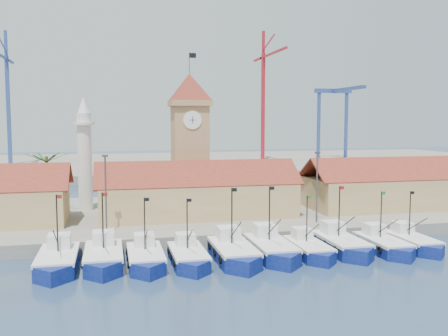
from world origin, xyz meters
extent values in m
plane|color=navy|center=(0.00, 0.00, 0.00)|extent=(400.00, 400.00, 0.00)
cube|color=gray|center=(0.00, 24.00, 0.75)|extent=(140.00, 32.00, 1.50)
cube|color=gray|center=(0.00, 110.00, 1.00)|extent=(240.00, 80.00, 2.00)
cube|color=#0B1657|center=(-16.60, 3.46, 0.52)|extent=(3.62, 8.18, 1.86)
cube|color=#0B1657|center=(-16.60, -0.63, 0.52)|extent=(3.62, 3.62, 1.86)
cube|color=silver|center=(-16.60, 3.46, 1.45)|extent=(3.69, 8.41, 0.36)
cube|color=silver|center=(-16.60, 5.51, 2.27)|extent=(2.17, 2.27, 1.45)
cylinder|color=black|center=(-16.60, 3.98, 4.34)|extent=(0.14, 0.14, 5.79)
cube|color=#A5140F|center=(-16.34, 3.98, 7.03)|extent=(0.52, 0.02, 0.36)
cube|color=#0B1657|center=(-12.28, 3.73, 0.52)|extent=(3.64, 8.23, 1.87)
cube|color=#0B1657|center=(-12.28, -0.38, 0.52)|extent=(3.64, 3.64, 1.87)
cube|color=silver|center=(-12.28, 3.73, 1.45)|extent=(3.71, 8.46, 0.36)
cube|color=silver|center=(-12.28, 5.79, 2.29)|extent=(2.18, 2.29, 1.45)
cylinder|color=black|center=(-12.28, 4.25, 4.36)|extent=(0.15, 0.15, 5.82)
cube|color=#A5140F|center=(-12.02, 4.25, 7.06)|extent=(0.52, 0.02, 0.36)
cube|color=#0B1657|center=(-8.20, 2.82, 0.48)|extent=(3.38, 7.64, 1.74)
cube|color=#0B1657|center=(-8.20, -1.00, 0.48)|extent=(3.38, 3.38, 1.74)
cube|color=silver|center=(-8.20, 2.82, 1.35)|extent=(3.45, 7.86, 0.34)
cube|color=silver|center=(-8.20, 4.73, 2.12)|extent=(2.03, 2.12, 1.35)
cylinder|color=black|center=(-8.20, 3.30, 4.05)|extent=(0.14, 0.14, 5.40)
cube|color=black|center=(-7.96, 3.30, 6.56)|extent=(0.48, 0.02, 0.34)
cube|color=#0B1657|center=(-3.98, 2.36, 0.47)|extent=(3.30, 7.46, 1.70)
cube|color=#0B1657|center=(-3.98, -1.37, 0.47)|extent=(3.30, 3.30, 1.70)
cube|color=silver|center=(-3.98, 2.36, 1.32)|extent=(3.36, 7.67, 0.33)
cube|color=silver|center=(-3.98, 4.23, 2.07)|extent=(1.98, 2.07, 1.32)
cylinder|color=black|center=(-3.98, 2.83, 3.96)|extent=(0.13, 0.13, 5.27)
cube|color=black|center=(-3.75, 2.83, 6.41)|extent=(0.47, 0.02, 0.33)
cube|color=#0B1657|center=(0.72, 2.54, 0.54)|extent=(3.75, 8.49, 1.93)
cube|color=#0B1657|center=(0.72, -1.70, 0.54)|extent=(3.75, 3.75, 1.93)
cube|color=silver|center=(0.72, 2.54, 1.50)|extent=(3.83, 8.72, 0.38)
cube|color=silver|center=(0.72, 4.66, 2.36)|extent=(2.25, 2.36, 1.50)
cylinder|color=black|center=(0.72, 3.08, 4.50)|extent=(0.15, 0.15, 6.00)
cube|color=black|center=(0.99, 3.08, 7.29)|extent=(0.54, 0.02, 0.38)
cube|color=#0B1657|center=(4.98, 3.12, 0.53)|extent=(3.73, 8.45, 1.92)
cube|color=#0B1657|center=(4.98, -1.10, 0.53)|extent=(3.73, 3.73, 1.92)
cube|color=silver|center=(4.98, 3.12, 1.49)|extent=(3.81, 8.68, 0.37)
cube|color=silver|center=(4.98, 5.23, 2.35)|extent=(2.24, 2.35, 1.49)
cylinder|color=black|center=(4.98, 3.65, 4.48)|extent=(0.15, 0.15, 5.97)
cube|color=black|center=(5.25, 3.65, 7.25)|extent=(0.53, 0.02, 0.37)
cube|color=#0B1657|center=(9.04, 2.67, 0.46)|extent=(3.20, 7.23, 1.64)
cube|color=#0B1657|center=(9.04, -0.94, 0.46)|extent=(3.19, 3.19, 1.64)
cube|color=silver|center=(9.04, 2.67, 1.28)|extent=(3.26, 7.43, 0.32)
cube|color=silver|center=(9.04, 4.48, 2.01)|extent=(1.92, 2.01, 1.28)
cylinder|color=black|center=(9.04, 3.13, 3.83)|extent=(0.13, 0.13, 5.11)
cube|color=#197226|center=(9.27, 3.13, 6.21)|extent=(0.46, 0.02, 0.32)
cube|color=#0B1657|center=(13.12, 3.31, 0.52)|extent=(3.62, 8.18, 1.86)
cube|color=#0B1657|center=(13.12, -0.78, 0.52)|extent=(3.61, 3.61, 1.86)
cube|color=silver|center=(13.12, 3.31, 1.45)|extent=(3.69, 8.41, 0.36)
cube|color=silver|center=(13.12, 5.35, 2.27)|extent=(2.17, 2.27, 1.45)
cylinder|color=black|center=(13.12, 3.82, 4.34)|extent=(0.14, 0.14, 5.78)
cube|color=#A5140F|center=(13.38, 3.82, 7.02)|extent=(0.52, 0.02, 0.36)
cube|color=#0B1657|center=(17.69, 2.40, 0.47)|extent=(3.31, 7.49, 1.70)
cube|color=#0B1657|center=(17.69, -1.35, 0.47)|extent=(3.31, 3.31, 1.70)
cube|color=silver|center=(17.69, 2.40, 1.32)|extent=(3.38, 7.70, 0.33)
cube|color=silver|center=(17.69, 4.27, 2.08)|extent=(1.99, 2.08, 1.32)
cylinder|color=black|center=(17.69, 2.87, 3.97)|extent=(0.13, 0.13, 5.29)
cube|color=#197226|center=(17.93, 2.87, 6.43)|extent=(0.47, 0.02, 0.33)
cube|color=#0B1657|center=(21.54, 2.80, 0.46)|extent=(3.24, 7.32, 1.66)
cube|color=#0B1657|center=(21.54, -0.86, 0.46)|extent=(3.24, 3.24, 1.66)
cube|color=silver|center=(21.54, 2.80, 1.29)|extent=(3.30, 7.53, 0.32)
cube|color=silver|center=(21.54, 4.63, 2.03)|extent=(1.94, 2.03, 1.29)
cylinder|color=black|center=(21.54, 3.26, 3.88)|extent=(0.13, 0.13, 5.18)
cube|color=black|center=(21.77, 3.26, 6.29)|extent=(0.46, 0.02, 0.32)
cube|color=tan|center=(0.00, 20.00, 3.75)|extent=(26.00, 10.00, 4.50)
cube|color=#9A3827|center=(0.00, 17.50, 7.50)|extent=(27.04, 5.13, 3.21)
cube|color=#9A3827|center=(0.00, 22.50, 7.50)|extent=(27.04, 5.13, 3.21)
cube|color=tan|center=(32.00, 20.00, 3.75)|extent=(30.00, 10.00, 4.50)
cube|color=#9A3827|center=(32.00, 17.50, 7.50)|extent=(31.20, 5.13, 3.21)
cube|color=#9A3827|center=(32.00, 22.50, 7.50)|extent=(31.20, 5.13, 3.21)
cube|color=tan|center=(0.00, 26.00, 9.00)|extent=(5.00, 5.00, 15.00)
cube|color=tan|center=(0.00, 26.00, 16.90)|extent=(5.80, 5.80, 0.80)
pyramid|color=#9A3827|center=(0.00, 26.00, 19.20)|extent=(5.80, 5.80, 4.00)
cylinder|color=white|center=(0.00, 23.45, 14.50)|extent=(2.60, 0.15, 2.60)
cube|color=black|center=(0.00, 23.37, 14.50)|extent=(0.08, 0.02, 1.00)
cube|color=black|center=(0.00, 23.37, 14.50)|extent=(0.80, 0.02, 0.08)
cylinder|color=#3F3F44|center=(0.00, 26.00, 22.70)|extent=(0.10, 0.10, 3.00)
cube|color=black|center=(0.50, 26.00, 23.80)|extent=(1.00, 0.03, 0.70)
cylinder|color=silver|center=(-15.00, 28.00, 8.50)|extent=(2.00, 2.00, 14.00)
cylinder|color=silver|center=(-15.00, 28.00, 14.00)|extent=(3.00, 3.00, 0.40)
cone|color=silver|center=(-15.00, 28.00, 16.60)|extent=(1.80, 1.80, 2.40)
cylinder|color=brown|center=(-20.00, 26.00, 5.50)|extent=(0.44, 0.44, 8.00)
cube|color=#1F571E|center=(-18.60, 26.00, 9.30)|extent=(2.80, 0.35, 1.18)
cube|color=#1F571E|center=(-19.30, 27.21, 9.30)|extent=(1.71, 2.60, 1.18)
cube|color=#1F571E|center=(-20.70, 27.21, 9.30)|extent=(1.71, 2.60, 1.18)
cube|color=#1F571E|center=(-21.40, 26.00, 9.30)|extent=(2.80, 0.35, 1.18)
cube|color=#1F571E|center=(-20.70, 24.79, 9.30)|extent=(1.71, 2.60, 1.18)
cube|color=#1F571E|center=(-19.30, 24.79, 9.30)|extent=(1.71, 2.60, 1.18)
cylinder|color=#3F3F44|center=(-12.00, 12.00, 6.00)|extent=(0.20, 0.20, 9.00)
cube|color=#3F3F44|center=(-12.00, 12.00, 10.40)|extent=(0.70, 0.25, 0.25)
cylinder|color=#3F3F44|center=(14.00, 12.00, 6.00)|extent=(0.20, 0.20, 9.00)
cube|color=#3F3F44|center=(14.00, 12.00, 10.40)|extent=(0.70, 0.25, 0.25)
cube|color=#2E468D|center=(-39.64, 108.00, 17.51)|extent=(1.00, 1.00, 31.02)
cube|color=#2E468D|center=(-39.64, 113.00, 32.02)|extent=(0.60, 10.00, 0.60)
cube|color=#2E468D|center=(-39.64, 108.00, 36.52)|extent=(0.80, 0.80, 7.00)
cube|color=#A61923|center=(35.87, 105.00, 18.65)|extent=(1.00, 1.00, 33.31)
cube|color=#A61923|center=(35.87, 95.64, 34.31)|extent=(0.60, 23.40, 0.60)
cube|color=#A61923|center=(35.87, 110.00, 34.31)|extent=(0.60, 10.00, 0.60)
cube|color=#A61923|center=(35.87, 105.00, 38.81)|extent=(0.80, 0.80, 7.00)
cube|color=#2E468D|center=(57.00, 110.00, 13.00)|extent=(0.90, 0.90, 22.00)
cube|color=#2E468D|center=(67.00, 110.00, 13.00)|extent=(0.90, 0.90, 22.00)
cube|color=#2E468D|center=(62.00, 110.00, 24.50)|extent=(13.00, 1.40, 1.40)
cube|color=#2E468D|center=(62.00, 100.00, 24.50)|extent=(1.40, 22.00, 1.00)
camera|label=1|loc=(-11.43, -46.28, 14.31)|focal=40.00mm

